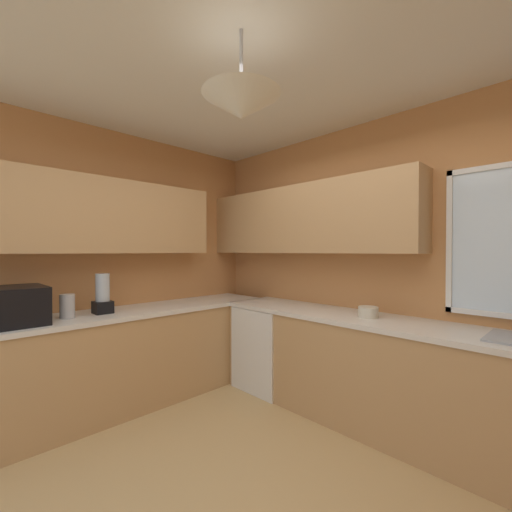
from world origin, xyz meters
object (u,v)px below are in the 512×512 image
at_px(dishwasher, 270,347).
at_px(microwave, 18,305).
at_px(bowl, 368,312).
at_px(kettle, 67,306).
at_px(blender_appliance, 103,295).

relative_size(dishwasher, microwave, 1.80).
bearing_deg(bowl, microwave, -129.12).
bearing_deg(dishwasher, kettle, -109.49).
bearing_deg(bowl, kettle, -133.58).
bearing_deg(microwave, bowl, 50.88).
height_order(dishwasher, blender_appliance, blender_appliance).
xyz_separation_m(dishwasher, bowl, (1.11, 0.03, 0.52)).
height_order(dishwasher, kettle, kettle).
height_order(kettle, bowl, kettle).
height_order(kettle, blender_appliance, blender_appliance).
xyz_separation_m(kettle, bowl, (1.75, 1.84, -0.06)).
distance_m(microwave, bowl, 2.81).
distance_m(dishwasher, kettle, 2.00).
bearing_deg(microwave, kettle, 86.61).
bearing_deg(bowl, dishwasher, -178.45).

